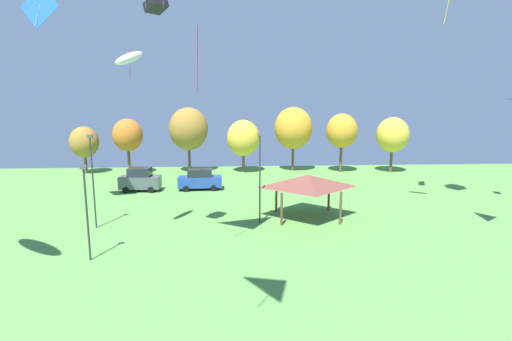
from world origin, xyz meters
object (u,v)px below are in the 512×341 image
at_px(treeline_tree_4, 293,128).
at_px(treeline_tree_5, 342,131).
at_px(treeline_tree_1, 128,135).
at_px(light_post_3, 93,177).
at_px(treeline_tree_6, 393,135).
at_px(treeline_tree_2, 189,129).
at_px(park_pavilion, 307,181).
at_px(parked_car_leftmost, 140,180).
at_px(parked_car_second_from_left, 200,179).
at_px(light_post_1, 260,174).
at_px(kite_flying_3, 39,7).
at_px(kite_flying_7, 129,58).
at_px(light_post_2, 86,207).
at_px(treeline_tree_3, 243,138).
at_px(treeline_tree_0, 84,142).
at_px(kite_flying_0, 200,0).

bearing_deg(treeline_tree_4, treeline_tree_5, -13.80).
distance_m(treeline_tree_1, treeline_tree_5, 27.73).
distance_m(light_post_3, treeline_tree_6, 38.09).
xyz_separation_m(treeline_tree_1, treeline_tree_2, (7.59, 1.32, 0.67)).
relative_size(park_pavilion, light_post_3, 0.84).
distance_m(parked_car_leftmost, parked_car_second_from_left, 6.28).
xyz_separation_m(light_post_1, treeline_tree_6, (18.92, 21.05, 0.99)).
height_order(parked_car_second_from_left, light_post_1, light_post_1).
xyz_separation_m(park_pavilion, light_post_1, (-3.95, -1.27, 0.89)).
relative_size(kite_flying_3, treeline_tree_6, 0.47).
bearing_deg(treeline_tree_1, kite_flying_7, -74.62).
bearing_deg(parked_car_leftmost, kite_flying_3, -116.78).
relative_size(parked_car_second_from_left, light_post_1, 0.67).
relative_size(parked_car_leftmost, light_post_2, 0.72).
distance_m(parked_car_second_from_left, treeline_tree_6, 26.44).
bearing_deg(treeline_tree_6, treeline_tree_2, 176.11).
height_order(kite_flying_7, treeline_tree_3, kite_flying_7).
bearing_deg(treeline_tree_0, parked_car_leftmost, -48.55).
distance_m(treeline_tree_2, treeline_tree_4, 13.94).
bearing_deg(treeline_tree_3, kite_flying_0, -95.24).
height_order(parked_car_second_from_left, treeline_tree_1, treeline_tree_1).
xyz_separation_m(kite_flying_3, treeline_tree_3, (16.05, 19.26, -12.07)).
height_order(light_post_1, treeline_tree_4, treeline_tree_4).
relative_size(light_post_2, treeline_tree_0, 0.95).
bearing_deg(treeline_tree_4, treeline_tree_1, -176.10).
relative_size(treeline_tree_5, treeline_tree_6, 1.06).
bearing_deg(kite_flying_7, kite_flying_3, 142.07).
distance_m(kite_flying_0, treeline_tree_4, 34.79).
bearing_deg(kite_flying_0, treeline_tree_6, 53.41).
relative_size(treeline_tree_0, treeline_tree_5, 0.79).
bearing_deg(treeline_tree_4, treeline_tree_3, -173.16).
height_order(light_post_1, treeline_tree_5, treeline_tree_5).
bearing_deg(kite_flying_3, treeline_tree_1, 86.13).
relative_size(kite_flying_7, treeline_tree_6, 0.37).
height_order(kite_flying_3, treeline_tree_3, kite_flying_3).
relative_size(parked_car_leftmost, park_pavilion, 0.71).
bearing_deg(kite_flying_3, kite_flying_7, -37.93).
xyz_separation_m(kite_flying_7, treeline_tree_5, (20.87, 24.88, -6.76)).
xyz_separation_m(kite_flying_3, treeline_tree_5, (28.98, 18.55, -11.13)).
bearing_deg(kite_flying_7, parked_car_leftmost, 102.26).
xyz_separation_m(light_post_1, treeline_tree_4, (6.06, 23.03, 1.80)).
relative_size(light_post_3, treeline_tree_1, 0.99).
xyz_separation_m(light_post_1, light_post_3, (-12.50, -0.46, -0.01)).
xyz_separation_m(parked_car_second_from_left, light_post_1, (5.64, -12.05, 2.85)).
xyz_separation_m(parked_car_second_from_left, treeline_tree_0, (-15.65, 10.35, 2.99)).
bearing_deg(treeline_tree_6, parked_car_leftmost, -163.27).
height_order(light_post_1, treeline_tree_2, treeline_tree_2).
distance_m(kite_flying_0, treeline_tree_2, 33.57).
relative_size(light_post_2, treeline_tree_4, 0.68).
xyz_separation_m(light_post_3, treeline_tree_4, (18.55, 23.49, 1.81)).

